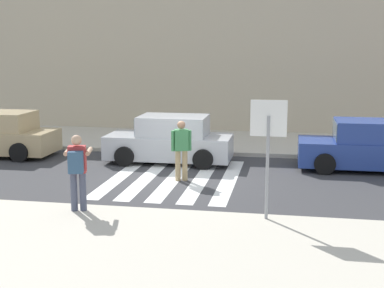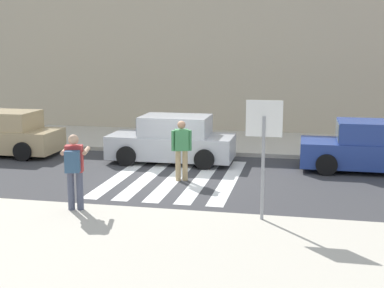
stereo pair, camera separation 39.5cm
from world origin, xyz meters
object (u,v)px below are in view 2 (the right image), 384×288
(photographer_with_backpack, at_px, (74,166))
(parked_car_silver, at_px, (173,140))
(pedestrian_crossing, at_px, (182,147))
(stop_sign, at_px, (264,133))
(parked_car_tan, at_px, (3,134))
(parked_car_blue, at_px, (370,148))

(photographer_with_backpack, xyz_separation_m, parked_car_silver, (0.77, 6.00, -0.44))
(pedestrian_crossing, bearing_deg, parked_car_silver, 109.74)
(stop_sign, xyz_separation_m, photographer_with_backpack, (-4.17, -0.21, -0.83))
(parked_car_tan, height_order, parked_car_blue, same)
(stop_sign, relative_size, parked_car_tan, 0.62)
(photographer_with_backpack, bearing_deg, parked_car_silver, 82.68)
(parked_car_tan, height_order, parked_car_silver, same)
(photographer_with_backpack, relative_size, pedestrian_crossing, 1.00)
(photographer_with_backpack, distance_m, pedestrian_crossing, 3.99)
(stop_sign, height_order, parked_car_tan, stop_sign)
(pedestrian_crossing, height_order, parked_car_tan, pedestrian_crossing)
(parked_car_tan, relative_size, parked_car_silver, 1.00)
(parked_car_silver, relative_size, parked_car_blue, 1.00)
(pedestrian_crossing, relative_size, parked_car_blue, 0.42)
(stop_sign, distance_m, parked_car_blue, 6.57)
(stop_sign, bearing_deg, parked_car_silver, 120.41)
(parked_car_silver, bearing_deg, stop_sign, -59.59)
(stop_sign, xyz_separation_m, parked_car_tan, (-9.57, 5.79, -1.27))
(parked_car_silver, bearing_deg, pedestrian_crossing, -70.26)
(parked_car_tan, bearing_deg, stop_sign, -31.16)
(parked_car_tan, bearing_deg, parked_car_silver, 0.00)
(parked_car_tan, xyz_separation_m, parked_car_blue, (12.41, 0.00, 0.00))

